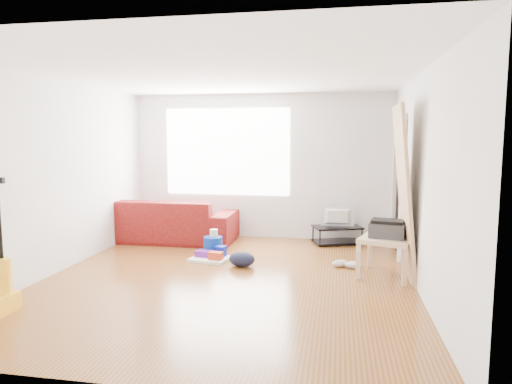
% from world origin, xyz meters
% --- Properties ---
extents(room, '(4.51, 5.01, 2.51)m').
position_xyz_m(room, '(0.07, 0.15, 1.25)').
color(room, brown).
rests_on(room, ground).
extents(sofa, '(2.48, 0.97, 0.72)m').
position_xyz_m(sofa, '(-1.61, 1.95, 0.00)').
color(sofa, '#57050F').
rests_on(sofa, ground).
extents(tv_stand, '(0.88, 0.68, 0.29)m').
position_xyz_m(tv_stand, '(1.33, 2.22, 0.15)').
color(tv_stand, black).
rests_on(tv_stand, ground).
extents(tv, '(0.55, 0.07, 0.32)m').
position_xyz_m(tv, '(1.33, 2.22, 0.45)').
color(tv, black).
rests_on(tv, tv_stand).
extents(side_table, '(0.78, 0.78, 0.50)m').
position_xyz_m(side_table, '(1.95, 0.50, 0.42)').
color(side_table, '#D4AC80').
rests_on(side_table, ground).
extents(printer, '(0.48, 0.41, 0.22)m').
position_xyz_m(printer, '(1.95, 0.50, 0.61)').
color(printer, '#2C2D2F').
rests_on(printer, side_table).
extents(bucket, '(0.34, 0.34, 0.28)m').
position_xyz_m(bucket, '(-0.49, 1.11, 0.00)').
color(bucket, '#083496').
rests_on(bucket, ground).
extents(toilet_paper, '(0.12, 0.12, 0.11)m').
position_xyz_m(toilet_paper, '(-0.48, 1.13, 0.19)').
color(toilet_paper, silver).
rests_on(toilet_paper, bucket).
extents(cleaning_tray, '(0.59, 0.51, 0.19)m').
position_xyz_m(cleaning_tray, '(-0.44, 0.85, 0.06)').
color(cleaning_tray, white).
rests_on(cleaning_tray, ground).
extents(backpack, '(0.43, 0.38, 0.20)m').
position_xyz_m(backpack, '(0.06, 0.61, 0.00)').
color(backpack, black).
rests_on(backpack, ground).
extents(sneakers, '(0.43, 0.22, 0.10)m').
position_xyz_m(sneakers, '(1.47, 0.79, 0.05)').
color(sneakers, silver).
rests_on(sneakers, ground).
extents(vacuum, '(0.28, 0.32, 1.36)m').
position_xyz_m(vacuum, '(-2.00, -1.42, 0.25)').
color(vacuum, yellow).
rests_on(vacuum, ground).
extents(door_panel, '(0.27, 0.86, 2.14)m').
position_xyz_m(door_panel, '(2.13, 0.45, 0.00)').
color(door_panel, tan).
rests_on(door_panel, ground).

